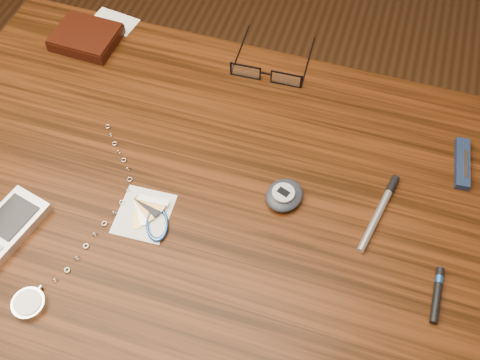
{
  "coord_description": "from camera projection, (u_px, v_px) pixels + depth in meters",
  "views": [
    {
      "loc": [
        0.19,
        -0.39,
        1.46
      ],
      "look_at": [
        0.05,
        0.05,
        0.76
      ],
      "focal_mm": 40.0,
      "sensor_mm": 36.0,
      "label": 1
    }
  ],
  "objects": [
    {
      "name": "silver_pen",
      "position": [
        382.0,
        207.0,
        0.82
      ],
      "size": [
        0.04,
        0.15,
        0.01
      ],
      "color": "silver",
      "rests_on": "desk"
    },
    {
      "name": "pedometer",
      "position": [
        284.0,
        195.0,
        0.82
      ],
      "size": [
        0.07,
        0.08,
        0.03
      ],
      "color": "#20232A",
      "rests_on": "desk"
    },
    {
      "name": "pda_phone",
      "position": [
        6.0,
        228.0,
        0.8
      ],
      "size": [
        0.09,
        0.14,
        0.02
      ],
      "color": "silver",
      "rests_on": "desk"
    },
    {
      "name": "pocket_watch",
      "position": [
        35.0,
        295.0,
        0.74
      ],
      "size": [
        0.1,
        0.35,
        0.01
      ],
      "color": "silver",
      "rests_on": "desk"
    },
    {
      "name": "ground",
      "position": [
        217.0,
        340.0,
        1.46
      ],
      "size": [
        3.8,
        3.8,
        0.0
      ],
      "primitive_type": "plane",
      "color": "#472814",
      "rests_on": "ground"
    },
    {
      "name": "wallet_and_card",
      "position": [
        87.0,
        37.0,
        1.02
      ],
      "size": [
        0.13,
        0.15,
        0.03
      ],
      "color": "black",
      "rests_on": "desk"
    },
    {
      "name": "eyeglasses",
      "position": [
        267.0,
        73.0,
        0.96
      ],
      "size": [
        0.14,
        0.14,
        0.03
      ],
      "color": "black",
      "rests_on": "desk"
    },
    {
      "name": "black_blue_pen",
      "position": [
        437.0,
        293.0,
        0.74
      ],
      "size": [
        0.01,
        0.08,
        0.01
      ],
      "color": "black",
      "rests_on": "desk"
    },
    {
      "name": "pocket_knife",
      "position": [
        462.0,
        163.0,
        0.86
      ],
      "size": [
        0.03,
        0.1,
        0.01
      ],
      "color": "#121E36",
      "rests_on": "desk"
    },
    {
      "name": "desk",
      "position": [
        204.0,
        229.0,
        0.92
      ],
      "size": [
        1.0,
        0.7,
        0.75
      ],
      "color": "#371808",
      "rests_on": "ground"
    },
    {
      "name": "notepad_keys",
      "position": [
        151.0,
        217.0,
        0.81
      ],
      "size": [
        0.1,
        0.09,
        0.01
      ],
      "color": "white",
      "rests_on": "desk"
    }
  ]
}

